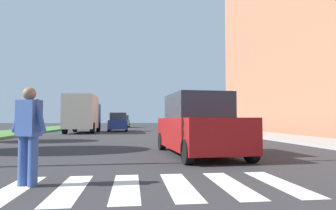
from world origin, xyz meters
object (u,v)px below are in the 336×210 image
Objects in this scene: suv_crossing at (198,126)px; sedan_midblock at (118,123)px; truck_box_delivery at (83,114)px; pedestrian_performer at (29,131)px; sedan_distant at (123,122)px; street_lamp_right at (336,36)px.

sedan_midblock is at bearing 99.96° from suv_crossing.
sedan_midblock is 4.25m from truck_box_delivery.
truck_box_delivery is at bearing 96.62° from pedestrian_performer.
pedestrian_performer is 37.42m from sedan_distant.
suv_crossing is 19.83m from sedan_midblock.
pedestrian_performer is at bearing -133.87° from suv_crossing.
sedan_midblock is at bearing -90.10° from sedan_distant.
truck_box_delivery is at bearing 110.82° from suv_crossing.
pedestrian_performer is 0.40× the size of sedan_midblock.
suv_crossing is at bearing 46.13° from pedestrian_performer.
truck_box_delivery is (-6.26, 16.47, 0.70)m from suv_crossing.
suv_crossing is 17.63m from truck_box_delivery.
street_lamp_right is at bearing -49.62° from truck_box_delivery.
street_lamp_right is at bearing -73.04° from sedan_distant.
sedan_distant is (0.03, 13.85, -0.01)m from sedan_midblock.
suv_crossing reaches higher than sedan_midblock.
pedestrian_performer is 0.27× the size of truck_box_delivery.
suv_crossing reaches higher than pedestrian_performer.
sedan_distant is 0.70× the size of truck_box_delivery.
street_lamp_right reaches higher than suv_crossing.
sedan_midblock is at bearing 88.90° from pedestrian_performer.
suv_crossing is at bearing -80.04° from sedan_midblock.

